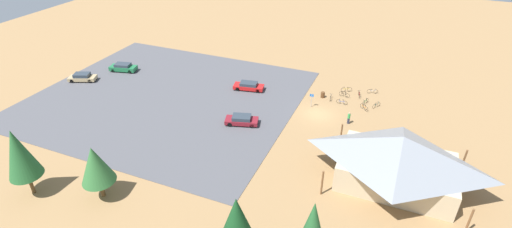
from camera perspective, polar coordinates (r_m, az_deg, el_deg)
The scene contains 22 objects.
ground at distance 54.22m, azimuth 9.34°, elevation -0.04°, with size 160.00×160.00×0.00m, color #937047.
parking_lot_asphalt at distance 59.65m, azimuth -13.25°, elevation 2.60°, with size 38.94×34.39×0.05m, color #4C4C51.
bike_pavilion at distance 42.43m, azimuth 20.76°, elevation -6.25°, with size 13.98×9.87×6.04m.
trash_bin at distance 58.52m, azimuth 10.04°, elevation 2.87°, with size 0.60×0.60×0.90m, color brown.
lot_sign at distance 55.22m, azimuth 8.38°, elevation 2.35°, with size 0.56×0.08×2.20m.
pine_center at distance 44.10m, azimuth -32.19°, elevation -5.08°, with size 3.25×3.25×7.85m.
pine_far_west at distance 30.83m, azimuth -2.93°, elevation -15.87°, with size 3.16×3.16×7.55m.
pine_west at distance 40.82m, azimuth -23.10°, elevation -7.05°, with size 3.38×3.38×6.20m.
bicycle_white_edge_north at distance 61.57m, azimuth 17.18°, elevation 3.29°, with size 1.63×0.66×0.79m.
bicycle_blue_yard_right at distance 57.30m, azimuth 12.82°, elevation 1.78°, with size 1.66×0.48×0.75m.
bicycle_orange_yard_left at distance 56.64m, azimuth 16.00°, elevation 0.98°, with size 1.29×1.14×0.82m.
bicycle_black_trailside at distance 59.40m, azimuth 13.18°, elevation 2.88°, with size 1.70×0.48×0.81m.
bicycle_silver_back_row at distance 58.15m, azimuth 11.20°, elevation 2.44°, with size 0.48×1.73×0.76m.
bicycle_green_by_bin at distance 58.25m, azimuth 16.19°, elevation 1.80°, with size 0.68×1.62×0.80m.
bicycle_red_lone_west at distance 60.00m, azimuth 15.31°, elevation 2.87°, with size 0.59×1.72×0.86m.
bicycle_yellow_near_porch at distance 61.00m, azimuth 13.48°, elevation 3.62°, with size 1.57×0.84×0.87m.
bicycle_teal_lone_east at distance 57.74m, azimuth 17.71°, elevation 1.29°, with size 0.95×1.48×0.82m.
car_tan_near_entry at distance 68.84m, azimuth -24.74°, elevation 5.07°, with size 4.70×3.30×1.34m.
car_red_second_row at distance 59.75m, azimuth -1.12°, elevation 4.25°, with size 4.98×2.64×1.27m.
car_green_inner_stall at distance 70.02m, azimuth -19.42°, elevation 6.66°, with size 4.86×2.82×1.39m.
car_maroon_far_end at distance 50.95m, azimuth -2.18°, elevation -0.89°, with size 4.76×3.03×1.28m.
visitor_crossing_yard at distance 52.49m, azimuth 13.83°, elevation -0.55°, with size 0.36×0.39×1.74m.
Camera 1 is at (-9.42, 45.69, 27.64)m, focal length 26.50 mm.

